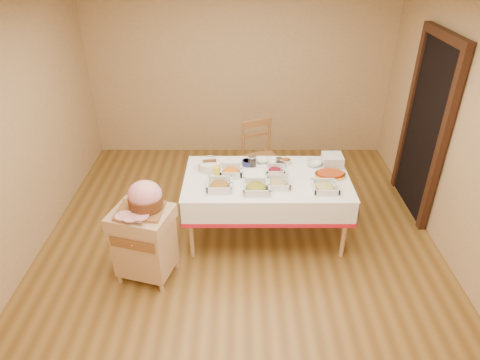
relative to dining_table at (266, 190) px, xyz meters
name	(u,v)px	position (x,y,z in m)	size (l,w,h in m)	color
room_shell	(240,145)	(-0.30, -0.30, 0.70)	(5.00, 5.00, 5.00)	brown
doorway	(426,126)	(1.90, 0.60, 0.51)	(0.09, 1.10, 2.20)	black
dining_table	(266,190)	(0.00, 0.00, 0.00)	(1.82, 1.02, 0.76)	tan
butcher_cart	(144,240)	(-1.25, -0.71, -0.15)	(0.67, 0.60, 0.79)	tan
dining_chair	(261,157)	(-0.02, 0.97, -0.09)	(0.57, 0.56, 0.98)	brown
ham_on_board	(144,198)	(-1.20, -0.68, 0.32)	(0.46, 0.44, 0.31)	brown
serving_dish_a	(220,185)	(-0.51, -0.23, 0.20)	(0.27, 0.27, 0.12)	silver
serving_dish_b	(256,187)	(-0.13, -0.27, 0.20)	(0.28, 0.28, 0.11)	silver
serving_dish_c	(278,183)	(0.10, -0.17, 0.20)	(0.26, 0.26, 0.10)	silver
serving_dish_d	(325,187)	(0.60, -0.26, 0.19)	(0.26, 0.26, 0.10)	silver
serving_dish_e	(231,171)	(-0.40, 0.08, 0.20)	(0.26, 0.24, 0.12)	silver
serving_dish_f	(275,170)	(0.10, 0.10, 0.19)	(0.22, 0.21, 0.10)	silver
small_bowl_left	(210,159)	(-0.65, 0.36, 0.19)	(0.12, 0.12, 0.05)	silver
small_bowl_mid	(248,162)	(-0.21, 0.29, 0.19)	(0.14, 0.14, 0.06)	navy
small_bowl_right	(286,162)	(0.24, 0.31, 0.19)	(0.12, 0.12, 0.06)	silver
bowl_white_imported	(262,160)	(-0.03, 0.36, 0.18)	(0.15, 0.15, 0.04)	silver
bowl_small_imported	(314,163)	(0.56, 0.28, 0.19)	(0.17, 0.17, 0.05)	silver
preserve_jar_left	(252,161)	(-0.16, 0.26, 0.22)	(0.10, 0.10, 0.13)	silver
preserve_jar_right	(279,163)	(0.15, 0.25, 0.21)	(0.09, 0.09, 0.11)	silver
mustard_bottle	(217,173)	(-0.55, -0.04, 0.25)	(0.06, 0.06, 0.19)	yellow
bread_basket	(210,165)	(-0.64, 0.19, 0.21)	(0.25, 0.25, 0.11)	silver
plate_stack	(332,160)	(0.77, 0.29, 0.22)	(0.23, 0.23, 0.13)	silver
brass_platter	(330,174)	(0.70, 0.03, 0.18)	(0.34, 0.25, 0.04)	gold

